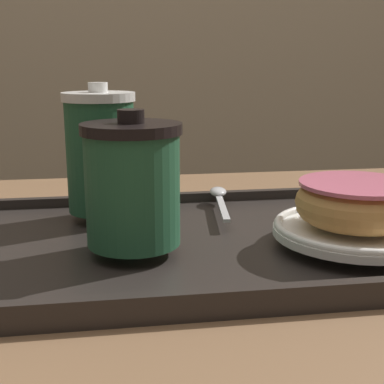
# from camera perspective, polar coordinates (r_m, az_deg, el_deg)

# --- Properties ---
(cafe_table) EXTENTS (0.99, 0.76, 0.70)m
(cafe_table) POSITION_cam_1_polar(r_m,az_deg,el_deg) (0.66, -0.77, -18.61)
(cafe_table) COLOR #846042
(cafe_table) RESTS_ON ground_plane
(serving_tray) EXTENTS (0.53, 0.33, 0.02)m
(serving_tray) POSITION_cam_1_polar(r_m,az_deg,el_deg) (0.58, -0.00, -5.50)
(serving_tray) COLOR #282321
(serving_tray) RESTS_ON cafe_table
(coffee_cup_front) EXTENTS (0.10, 0.10, 0.13)m
(coffee_cup_front) POSITION_cam_1_polar(r_m,az_deg,el_deg) (0.51, -6.35, 0.91)
(coffee_cup_front) COLOR #235638
(coffee_cup_front) RESTS_ON serving_tray
(coffee_cup_rear) EXTENTS (0.08, 0.08, 0.15)m
(coffee_cup_rear) POSITION_cam_1_polar(r_m,az_deg,el_deg) (0.63, -9.73, 4.25)
(coffee_cup_rear) COLOR #235638
(coffee_cup_rear) RESTS_ON serving_tray
(plate_with_chocolate_donut) EXTENTS (0.17, 0.17, 0.01)m
(plate_with_chocolate_donut) POSITION_cam_1_polar(r_m,az_deg,el_deg) (0.57, 16.98, -3.82)
(plate_with_chocolate_donut) COLOR white
(plate_with_chocolate_donut) RESTS_ON serving_tray
(donut_chocolate_glazed) EXTENTS (0.12, 0.12, 0.04)m
(donut_chocolate_glazed) POSITION_cam_1_polar(r_m,az_deg,el_deg) (0.56, 17.18, -1.06)
(donut_chocolate_glazed) COLOR tan
(donut_chocolate_glazed) RESTS_ON plate_with_chocolate_donut
(spoon) EXTENTS (0.03, 0.14, 0.01)m
(spoon) POSITION_cam_1_polar(r_m,az_deg,el_deg) (0.69, 2.92, -0.43)
(spoon) COLOR silver
(spoon) RESTS_ON serving_tray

